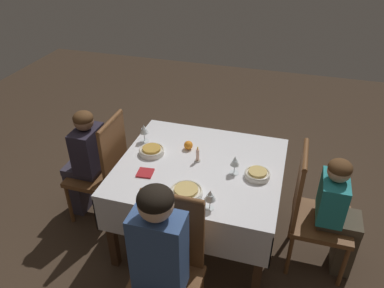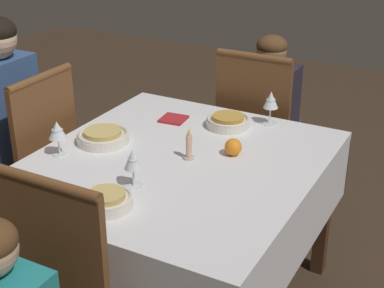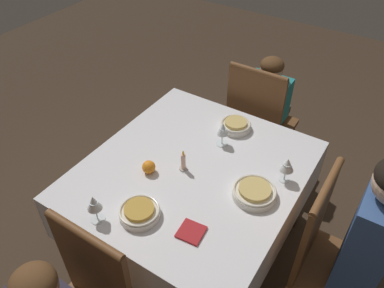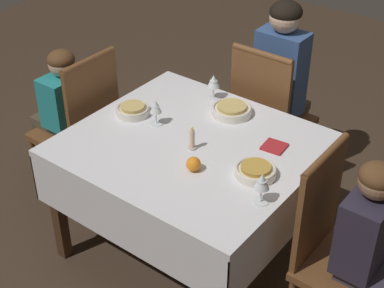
{
  "view_description": "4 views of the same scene",
  "coord_description": "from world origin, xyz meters",
  "px_view_note": "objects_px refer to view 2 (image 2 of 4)",
  "views": [
    {
      "loc": [
        0.59,
        -2.23,
        2.4
      ],
      "look_at": [
        -0.07,
        0.02,
        0.9
      ],
      "focal_mm": 35.0,
      "sensor_mm": 36.0,
      "label": 1
    },
    {
      "loc": [
        1.86,
        1.07,
        1.8
      ],
      "look_at": [
        0.03,
        0.09,
        0.84
      ],
      "focal_mm": 55.0,
      "sensor_mm": 36.0,
      "label": 2
    },
    {
      "loc": [
        -1.23,
        -0.79,
        2.16
      ],
      "look_at": [
        0.07,
        0.05,
        0.84
      ],
      "focal_mm": 35.0,
      "sensor_mm": 36.0,
      "label": 3
    },
    {
      "loc": [
        -1.53,
        2.01,
        2.42
      ],
      "look_at": [
        -0.06,
        0.08,
        0.8
      ],
      "focal_mm": 55.0,
      "sensor_mm": 36.0,
      "label": 4
    }
  ],
  "objects_px": {
    "bowl_east": "(107,200)",
    "orange_fruit": "(233,147)",
    "dining_table": "(176,180)",
    "wine_glass_south": "(57,131)",
    "wine_glass_west": "(271,101)",
    "candle_centerpiece": "(189,148)",
    "person_adult_denim": "(1,127)",
    "chair_south": "(31,165)",
    "bowl_west": "(228,121)",
    "person_child_dark": "(272,115)",
    "chair_west": "(259,133)",
    "napkin_red_folded": "(174,119)",
    "wine_glass_east": "(133,161)",
    "bowl_south": "(103,136)"
  },
  "relations": [
    {
      "from": "wine_glass_south",
      "to": "wine_glass_west",
      "type": "height_order",
      "value": "wine_glass_west"
    },
    {
      "from": "bowl_east",
      "to": "wine_glass_west",
      "type": "distance_m",
      "value": 1.0
    },
    {
      "from": "bowl_south",
      "to": "orange_fruit",
      "type": "relative_size",
      "value": 3.12
    },
    {
      "from": "chair_west",
      "to": "wine_glass_east",
      "type": "height_order",
      "value": "chair_west"
    },
    {
      "from": "chair_south",
      "to": "wine_glass_east",
      "type": "relative_size",
      "value": 6.65
    },
    {
      "from": "dining_table",
      "to": "chair_south",
      "type": "xyz_separation_m",
      "value": [
        0.01,
        -0.8,
        -0.12
      ]
    },
    {
      "from": "dining_table",
      "to": "wine_glass_west",
      "type": "distance_m",
      "value": 0.61
    },
    {
      "from": "person_child_dark",
      "to": "orange_fruit",
      "type": "xyz_separation_m",
      "value": [
        0.88,
        0.16,
        0.21
      ]
    },
    {
      "from": "napkin_red_folded",
      "to": "bowl_west",
      "type": "bearing_deg",
      "value": 100.93
    },
    {
      "from": "person_adult_denim",
      "to": "person_child_dark",
      "type": "relative_size",
      "value": 1.19
    },
    {
      "from": "dining_table",
      "to": "bowl_south",
      "type": "bearing_deg",
      "value": -90.42
    },
    {
      "from": "bowl_east",
      "to": "candle_centerpiece",
      "type": "bearing_deg",
      "value": 171.32
    },
    {
      "from": "dining_table",
      "to": "candle_centerpiece",
      "type": "distance_m",
      "value": 0.15
    },
    {
      "from": "bowl_south",
      "to": "bowl_west",
      "type": "relative_size",
      "value": 1.13
    },
    {
      "from": "bowl_south",
      "to": "wine_glass_west",
      "type": "relative_size",
      "value": 1.42
    },
    {
      "from": "wine_glass_east",
      "to": "orange_fruit",
      "type": "xyz_separation_m",
      "value": [
        -0.42,
        0.21,
        -0.07
      ]
    },
    {
      "from": "napkin_red_folded",
      "to": "orange_fruit",
      "type": "bearing_deg",
      "value": 62.57
    },
    {
      "from": "bowl_west",
      "to": "wine_glass_west",
      "type": "distance_m",
      "value": 0.22
    },
    {
      "from": "bowl_west",
      "to": "candle_centerpiece",
      "type": "xyz_separation_m",
      "value": [
        0.38,
        0.0,
        0.02
      ]
    },
    {
      "from": "dining_table",
      "to": "chair_west",
      "type": "distance_m",
      "value": 0.87
    },
    {
      "from": "orange_fruit",
      "to": "candle_centerpiece",
      "type": "bearing_deg",
      "value": -50.72
    },
    {
      "from": "person_child_dark",
      "to": "chair_west",
      "type": "bearing_deg",
      "value": 90.0
    },
    {
      "from": "bowl_east",
      "to": "chair_west",
      "type": "bearing_deg",
      "value": 177.68
    },
    {
      "from": "chair_west",
      "to": "napkin_red_folded",
      "type": "height_order",
      "value": "chair_west"
    },
    {
      "from": "bowl_east",
      "to": "orange_fruit",
      "type": "relative_size",
      "value": 2.57
    },
    {
      "from": "chair_west",
      "to": "person_adult_denim",
      "type": "bearing_deg",
      "value": 41.44
    },
    {
      "from": "wine_glass_south",
      "to": "candle_centerpiece",
      "type": "distance_m",
      "value": 0.54
    },
    {
      "from": "dining_table",
      "to": "wine_glass_east",
      "type": "relative_size",
      "value": 8.22
    },
    {
      "from": "person_adult_denim",
      "to": "candle_centerpiece",
      "type": "distance_m",
      "value": 1.01
    },
    {
      "from": "person_adult_denim",
      "to": "dining_table",
      "type": "bearing_deg",
      "value": 90.64
    },
    {
      "from": "wine_glass_east",
      "to": "bowl_west",
      "type": "xyz_separation_m",
      "value": [
        -0.68,
        0.07,
        -0.08
      ]
    },
    {
      "from": "person_adult_denim",
      "to": "wine_glass_west",
      "type": "distance_m",
      "value": 1.29
    },
    {
      "from": "chair_west",
      "to": "wine_glass_east",
      "type": "xyz_separation_m",
      "value": [
        1.12,
        -0.05,
        0.32
      ]
    },
    {
      "from": "napkin_red_folded",
      "to": "dining_table",
      "type": "bearing_deg",
      "value": 31.36
    },
    {
      "from": "wine_glass_east",
      "to": "wine_glass_west",
      "type": "relative_size",
      "value": 0.95
    },
    {
      "from": "bowl_west",
      "to": "candle_centerpiece",
      "type": "relative_size",
      "value": 1.52
    },
    {
      "from": "dining_table",
      "to": "person_adult_denim",
      "type": "relative_size",
      "value": 1.01
    },
    {
      "from": "dining_table",
      "to": "wine_glass_south",
      "type": "distance_m",
      "value": 0.53
    },
    {
      "from": "chair_west",
      "to": "bowl_south",
      "type": "height_order",
      "value": "chair_west"
    },
    {
      "from": "dining_table",
      "to": "bowl_east",
      "type": "distance_m",
      "value": 0.45
    },
    {
      "from": "chair_south",
      "to": "candle_centerpiece",
      "type": "distance_m",
      "value": 0.88
    },
    {
      "from": "bowl_east",
      "to": "chair_south",
      "type": "bearing_deg",
      "value": -118.99
    },
    {
      "from": "chair_south",
      "to": "napkin_red_folded",
      "type": "distance_m",
      "value": 0.72
    },
    {
      "from": "chair_west",
      "to": "orange_fruit",
      "type": "height_order",
      "value": "chair_west"
    },
    {
      "from": "bowl_west",
      "to": "person_adult_denim",
      "type": "bearing_deg",
      "value": -67.15
    },
    {
      "from": "wine_glass_west",
      "to": "candle_centerpiece",
      "type": "relative_size",
      "value": 1.21
    },
    {
      "from": "dining_table",
      "to": "person_child_dark",
      "type": "bearing_deg",
      "value": 178.76
    },
    {
      "from": "bowl_east",
      "to": "bowl_west",
      "type": "bearing_deg",
      "value": 175.28
    },
    {
      "from": "chair_west",
      "to": "bowl_east",
      "type": "height_order",
      "value": "chair_west"
    },
    {
      "from": "wine_glass_west",
      "to": "candle_centerpiece",
      "type": "bearing_deg",
      "value": -17.03
    }
  ]
}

